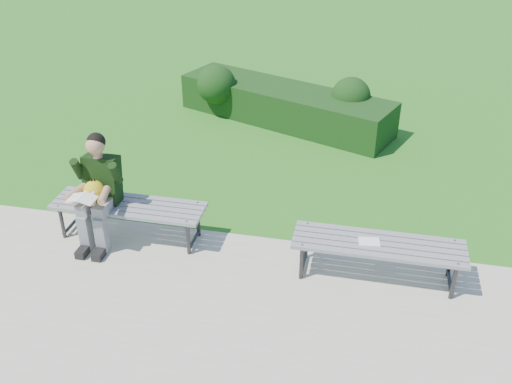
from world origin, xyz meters
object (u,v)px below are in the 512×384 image
bench_left (129,208)px  bench_right (378,247)px  paper_sheet (369,241)px  hedge (283,102)px  seated_boy (98,187)px

bench_left → bench_right: bearing=-3.4°
paper_sheet → bench_left: bearing=176.5°
paper_sheet → hedge: bearing=111.7°
bench_left → bench_right: same height
hedge → bench_right: hedge is taller
hedge → seated_boy: size_ratio=2.93×
hedge → paper_sheet: bearing=-68.3°
seated_boy → paper_sheet: size_ratio=5.49×
hedge → bench_right: (1.71, -4.03, 0.06)m
bench_left → paper_sheet: (2.78, -0.17, 0.06)m
bench_left → bench_right: size_ratio=1.00×
hedge → seated_boy: bearing=-110.4°
seated_boy → paper_sheet: bearing=-1.4°
bench_left → paper_sheet: size_ratio=7.52×
bench_left → paper_sheet: bearing=-3.5°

